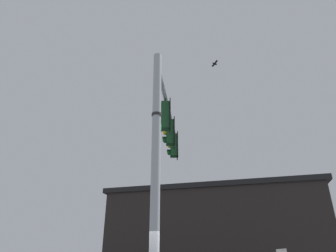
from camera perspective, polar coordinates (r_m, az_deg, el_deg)
The scene contains 9 objects.
signal_pole at distance 7.84m, azimuth -2.44°, elevation -9.51°, with size 0.25×0.25×7.80m, color #ADB2B7.
mast_arm at distance 11.63m, azimuth -0.06°, elevation 3.80°, with size 0.16×0.16×5.35m, color #ADB2B7.
traffic_light_nearest_pole at distance 10.62m, azimuth -0.65°, elevation 2.00°, with size 0.54×0.49×1.31m.
traffic_light_mid_inner at distance 11.97m, azimuth 0.27°, elevation -1.22°, with size 0.54×0.49×1.31m.
traffic_light_mid_outer at distance 13.36m, azimuth 1.01°, elevation -3.78°, with size 0.54×0.49×1.31m.
street_name_sign at distance 8.71m, azimuth -1.97°, elevation 1.39°, with size 1.11×0.31×0.22m.
bird_flying at distance 12.04m, azimuth 9.05°, elevation 11.85°, with size 0.34×0.24×0.10m.
storefront_building at distance 19.47m, azimuth 9.28°, elevation -21.00°, with size 9.50×14.05×5.99m.
tree_by_storefront at distance 24.22m, azimuth 6.18°, elevation -17.11°, with size 3.41×3.41×6.73m.
Camera 1 is at (-7.57, -0.06, 1.85)m, focal length 31.42 mm.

